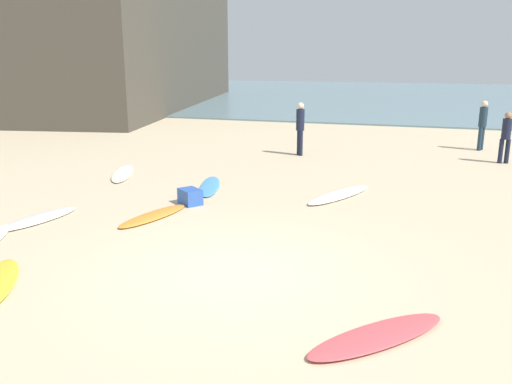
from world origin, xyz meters
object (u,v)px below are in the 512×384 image
Objects in this scene: surfboard_5 at (378,336)px; beachgoer_far at (506,135)px; beachgoer_near at (300,126)px; beachgoer_mid at (483,123)px; surfboard_4 at (210,186)px; surfboard_7 at (154,216)px; beach_cooler at (190,197)px; surfboard_0 at (123,173)px; surfboard_2 at (40,218)px; surfboard_1 at (340,195)px.

beachgoer_far reaches higher than surfboard_5.
beachgoer_near reaches higher than beachgoer_mid.
surfboard_7 reaches higher than surfboard_4.
surfboard_0 is at bearing 144.25° from beach_cooler.
surfboard_4 is 1.06× the size of surfboard_5.
beach_cooler reaches higher than surfboard_4.
beachgoer_far is at bearing -60.56° from surfboard_5.
surfboard_2 is at bearing 127.04° from beachgoer_near.
beachgoer_far is 3.02× the size of beach_cooler.
surfboard_2 reaches higher than surfboard_4.
surfboard_0 reaches higher than surfboard_7.
surfboard_1 is 5.59m from beachgoer_near.
beachgoer_mid reaches higher than beach_cooler.
surfboard_0 is at bearing 106.29° from beachgoer_near.
beachgoer_near is 6.54m from beachgoer_far.
surfboard_4 is at bearing -153.36° from surfboard_1.
beachgoer_far is at bearing 61.74° from surfboard_7.
surfboard_5 is 1.16× the size of beachgoer_near.
surfboard_2 is 13.83m from beachgoer_far.
surfboard_7 is at bearing -115.64° from surfboard_1.
surfboard_7 is (2.81, -3.44, -0.00)m from surfboard_0.
surfboard_0 is at bearing 152.99° from beachgoer_mid.
surfboard_0 reaches higher than surfboard_4.
surfboard_4 is 4.11× the size of beach_cooler.
beachgoer_mid is at bearing -118.59° from surfboard_2.
beachgoer_near reaches higher than beachgoer_far.
surfboard_7 is 11.66m from beachgoer_far.
beachgoer_far is (6.52, 0.55, -0.11)m from beachgoer_near.
surfboard_4 is (2.36, 3.68, -0.00)m from surfboard_2.
surfboard_1 reaches higher than surfboard_4.
beachgoer_near is (1.24, 5.17, 0.98)m from surfboard_4.
surfboard_2 is 7.71m from surfboard_5.
surfboard_5 reaches higher than surfboard_7.
surfboard_0 is at bearing -159.80° from surfboard_1.
surfboard_5 is at bearing -70.55° from surfboard_4.
surfboard_7 is 8.15m from beachgoer_near.
surfboard_0 reaches higher than surfboard_2.
beachgoer_near is at bearing -101.31° from surfboard_2.
surfboard_0 is 1.05× the size of surfboard_4.
surfboard_1 is at bearing 39.25° from beachgoer_far.
surfboard_4 is 1.64m from beach_cooler.
surfboard_1 is 4.61× the size of beach_cooler.
surfboard_0 is 4.44m from surfboard_7.
surfboard_2 is 0.97× the size of surfboard_7.
beachgoer_far is (4.38, 5.62, 0.86)m from surfboard_1.
surfboard_1 is 4.57m from surfboard_7.
beachgoer_mid is (7.44, 10.86, 0.96)m from surfboard_7.
beachgoer_mid reaches higher than surfboard_0.
beachgoer_far reaches higher than surfboard_1.
beach_cooler reaches higher than surfboard_1.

